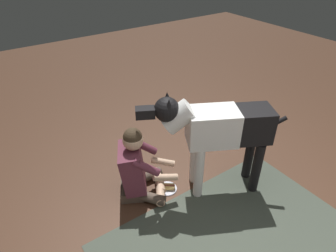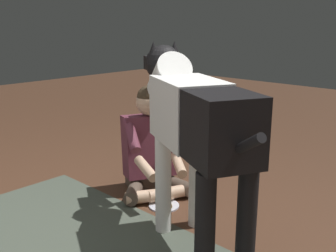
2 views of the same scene
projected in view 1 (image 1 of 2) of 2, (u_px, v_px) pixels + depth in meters
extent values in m
plane|color=#4C2F1F|center=(205.00, 216.00, 3.05)|extent=(13.32, 13.32, 0.00)
cube|color=#454D41|center=(230.00, 240.00, 2.80)|extent=(2.38, 1.47, 0.01)
cube|color=brown|center=(132.00, 188.00, 3.29)|extent=(0.37, 0.41, 0.12)
cylinder|color=brown|center=(145.00, 177.00, 3.43)|extent=(0.40, 0.13, 0.11)
cylinder|color=beige|center=(159.00, 180.00, 3.39)|extent=(0.23, 0.37, 0.09)
cylinder|color=brown|center=(147.00, 197.00, 3.18)|extent=(0.33, 0.38, 0.11)
cylinder|color=beige|center=(160.00, 191.00, 3.25)|extent=(0.27, 0.36, 0.09)
cube|color=brown|center=(133.00, 167.00, 3.13)|extent=(0.43, 0.48, 0.51)
cylinder|color=brown|center=(144.00, 146.00, 3.21)|extent=(0.30, 0.21, 0.24)
cylinder|color=beige|center=(163.00, 162.00, 3.30)|extent=(0.26, 0.22, 0.12)
cylinder|color=brown|center=(146.00, 167.00, 2.92)|extent=(0.30, 0.21, 0.24)
cylinder|color=beige|center=(165.00, 177.00, 3.09)|extent=(0.28, 0.16, 0.12)
sphere|color=beige|center=(133.00, 140.00, 2.94)|extent=(0.21, 0.21, 0.21)
sphere|color=#403121|center=(133.00, 137.00, 2.91)|extent=(0.19, 0.19, 0.19)
cylinder|color=white|center=(199.00, 173.00, 3.13)|extent=(0.10, 0.10, 0.63)
cylinder|color=white|center=(195.00, 159.00, 3.32)|extent=(0.10, 0.10, 0.63)
cylinder|color=black|center=(257.00, 168.00, 3.19)|extent=(0.10, 0.10, 0.63)
cylinder|color=black|center=(249.00, 155.00, 3.38)|extent=(0.10, 0.10, 0.63)
cube|color=white|center=(212.00, 127.00, 2.96)|extent=(0.60, 0.52, 0.37)
cube|color=black|center=(249.00, 124.00, 3.00)|extent=(0.53, 0.48, 0.35)
cylinder|color=white|center=(178.00, 117.00, 2.85)|extent=(0.43, 0.37, 0.36)
sphere|color=black|center=(167.00, 110.00, 2.79)|extent=(0.24, 0.24, 0.24)
cube|color=black|center=(145.00, 113.00, 2.78)|extent=(0.21, 0.18, 0.10)
cone|color=black|center=(169.00, 105.00, 2.68)|extent=(0.12, 0.12, 0.11)
cone|color=black|center=(167.00, 97.00, 2.80)|extent=(0.12, 0.12, 0.11)
cylinder|color=black|center=(271.00, 126.00, 3.04)|extent=(0.31, 0.19, 0.21)
cylinder|color=silver|center=(167.00, 189.00, 3.36)|extent=(0.22, 0.22, 0.01)
cylinder|color=#DDBA69|center=(167.00, 185.00, 3.36)|extent=(0.16, 0.14, 0.05)
cylinder|color=#DDBA69|center=(167.00, 188.00, 3.33)|extent=(0.16, 0.14, 0.05)
cylinder|color=brown|center=(167.00, 186.00, 3.34)|extent=(0.16, 0.13, 0.04)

